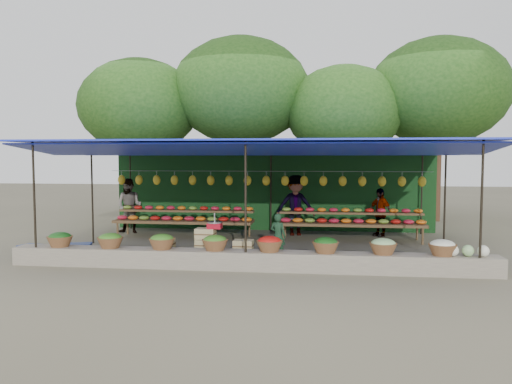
# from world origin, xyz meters

# --- Properties ---
(ground) EXTENTS (60.00, 60.00, 0.00)m
(ground) POSITION_xyz_m (0.00, 0.00, 0.00)
(ground) COLOR brown
(ground) RESTS_ON ground
(stone_curb) EXTENTS (10.60, 0.55, 0.40)m
(stone_curb) POSITION_xyz_m (0.00, -2.75, 0.20)
(stone_curb) COLOR #70655A
(stone_curb) RESTS_ON ground
(stall_canopy) EXTENTS (10.80, 6.60, 2.82)m
(stall_canopy) POSITION_xyz_m (0.00, 0.06, 2.68)
(stall_canopy) COLOR black
(stall_canopy) RESTS_ON ground
(produce_baskets) EXTENTS (8.98, 0.58, 0.34)m
(produce_baskets) POSITION_xyz_m (-0.10, -2.75, 0.56)
(produce_baskets) COLOR brown
(produce_baskets) RESTS_ON stone_curb
(netting_backdrop) EXTENTS (10.60, 0.06, 2.50)m
(netting_backdrop) POSITION_xyz_m (0.00, 3.15, 1.25)
(netting_backdrop) COLOR #1B4C1F
(netting_backdrop) RESTS_ON ground
(tree_row) EXTENTS (16.51, 5.50, 7.12)m
(tree_row) POSITION_xyz_m (0.50, 6.09, 4.70)
(tree_row) COLOR #3C2816
(tree_row) RESTS_ON ground
(fruit_table_left) EXTENTS (4.21, 0.95, 0.93)m
(fruit_table_left) POSITION_xyz_m (-2.49, 1.35, 0.61)
(fruit_table_left) COLOR #503620
(fruit_table_left) RESTS_ON ground
(fruit_table_right) EXTENTS (4.21, 0.95, 0.93)m
(fruit_table_right) POSITION_xyz_m (2.51, 1.35, 0.61)
(fruit_table_right) COLOR #503620
(fruit_table_right) RESTS_ON ground
(crate_counter) EXTENTS (2.36, 0.35, 0.77)m
(crate_counter) POSITION_xyz_m (-1.11, -1.99, 0.31)
(crate_counter) COLOR tan
(crate_counter) RESTS_ON ground
(weighing_scale) EXTENTS (0.35, 0.35, 0.37)m
(weighing_scale) POSITION_xyz_m (-0.86, -1.99, 0.86)
(weighing_scale) COLOR red
(weighing_scale) RESTS_ON crate_counter
(vendor_seated) EXTENTS (0.46, 0.39, 1.09)m
(vendor_seated) POSITION_xyz_m (0.58, -1.47, 0.55)
(vendor_seated) COLOR #1A3A23
(vendor_seated) RESTS_ON ground
(customer_left) EXTENTS (0.92, 0.75, 1.75)m
(customer_left) POSITION_xyz_m (-4.46, 1.91, 0.88)
(customer_left) COLOR slate
(customer_left) RESTS_ON ground
(customer_mid) EXTENTS (1.31, 0.89, 1.88)m
(customer_mid) POSITION_xyz_m (0.85, 2.15, 0.94)
(customer_mid) COLOR slate
(customer_mid) RESTS_ON ground
(customer_right) EXTENTS (0.85, 0.89, 1.48)m
(customer_right) POSITION_xyz_m (3.43, 2.26, 0.74)
(customer_right) COLOR slate
(customer_right) RESTS_ON ground
(blue_crate_front) EXTENTS (0.64, 0.52, 0.34)m
(blue_crate_front) POSITION_xyz_m (-5.28, -2.29, 0.17)
(blue_crate_front) COLOR navy
(blue_crate_front) RESTS_ON ground
(blue_crate_back) EXTENTS (0.66, 0.55, 0.34)m
(blue_crate_back) POSITION_xyz_m (-4.24, -1.97, 0.17)
(blue_crate_back) COLOR navy
(blue_crate_back) RESTS_ON ground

